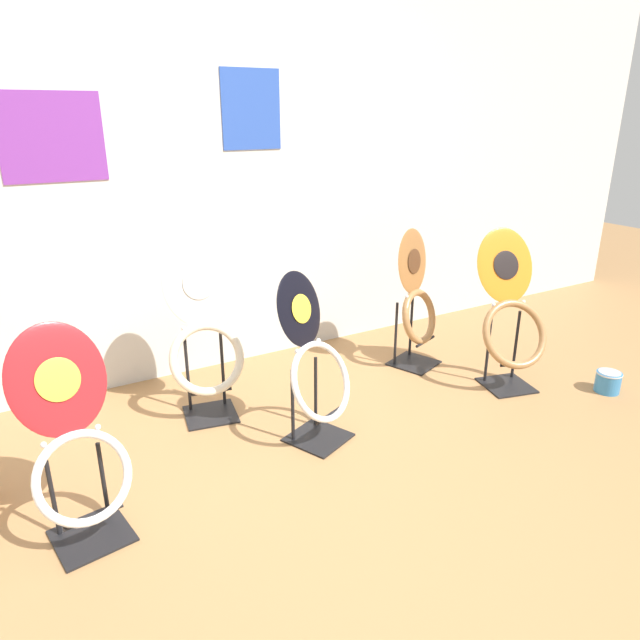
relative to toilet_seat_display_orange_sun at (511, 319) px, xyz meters
name	(u,v)px	position (x,y,z in m)	size (l,w,h in m)	color
ground_plane	(397,544)	(-1.44, -0.79, -0.44)	(14.00, 14.00, 0.00)	#A37547
wall_back	(202,165)	(-1.44, 1.21, 0.87)	(8.00, 0.07, 2.60)	silver
toilet_seat_display_orange_sun	(511,319)	(0.00, 0.00, 0.00)	(0.49, 0.48, 0.95)	black
toilet_seat_display_crimson_swirl	(74,443)	(-2.48, -0.09, -0.02)	(0.41, 0.40, 0.86)	black
toilet_seat_display_jazz_black	(314,364)	(-1.33, 0.07, -0.02)	(0.46, 0.42, 0.88)	black
toilet_seat_display_white_plain	(204,335)	(-1.71, 0.58, 0.04)	(0.44, 0.36, 0.97)	black
toilet_seat_display_woodgrain	(416,303)	(-0.29, 0.53, -0.01)	(0.40, 0.36, 0.91)	black
paint_can	(608,381)	(0.46, -0.39, -0.37)	(0.15, 0.15, 0.13)	teal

